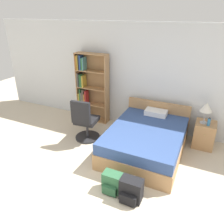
% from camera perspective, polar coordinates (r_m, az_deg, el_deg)
% --- Properties ---
extents(ground_plane, '(14.00, 14.00, 0.00)m').
position_cam_1_polar(ground_plane, '(3.61, -8.59, -26.35)').
color(ground_plane, beige).
extents(wall_back, '(9.00, 0.06, 2.60)m').
position_cam_1_polar(wall_back, '(5.45, 9.31, 8.53)').
color(wall_back, silver).
rests_on(wall_back, ground_plane).
extents(bookshelf, '(0.88, 0.26, 1.85)m').
position_cam_1_polar(bookshelf, '(5.96, -6.11, 6.29)').
color(bookshelf, '#AD7F51').
rests_on(bookshelf, ground_plane).
extents(bed, '(1.51, 2.00, 0.82)m').
position_cam_1_polar(bed, '(4.80, 9.02, -6.99)').
color(bed, '#AD7F51').
rests_on(bed, ground_plane).
extents(office_chair, '(0.59, 0.63, 1.05)m').
position_cam_1_polar(office_chair, '(5.08, -7.01, -2.71)').
color(office_chair, '#232326').
rests_on(office_chair, ground_plane).
extents(nightstand, '(0.44, 0.47, 0.59)m').
position_cam_1_polar(nightstand, '(5.32, 22.92, -5.45)').
color(nightstand, '#AD7F51').
rests_on(nightstand, ground_plane).
extents(table_lamp, '(0.26, 0.26, 0.48)m').
position_cam_1_polar(table_lamp, '(5.01, 23.43, 1.04)').
color(table_lamp, '#B2B2B7').
rests_on(table_lamp, nightstand).
extents(water_bottle, '(0.06, 0.06, 0.18)m').
position_cam_1_polar(water_bottle, '(5.05, 23.99, -2.39)').
color(water_bottle, teal).
rests_on(water_bottle, nightstand).
extents(backpack_black, '(0.36, 0.29, 0.39)m').
position_cam_1_polar(backpack_black, '(3.73, 4.98, -19.69)').
color(backpack_black, black).
rests_on(backpack_black, ground_plane).
extents(backpack_green, '(0.33, 0.27, 0.35)m').
position_cam_1_polar(backpack_green, '(3.87, 0.09, -17.98)').
color(backpack_green, '#2D603D').
rests_on(backpack_green, ground_plane).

